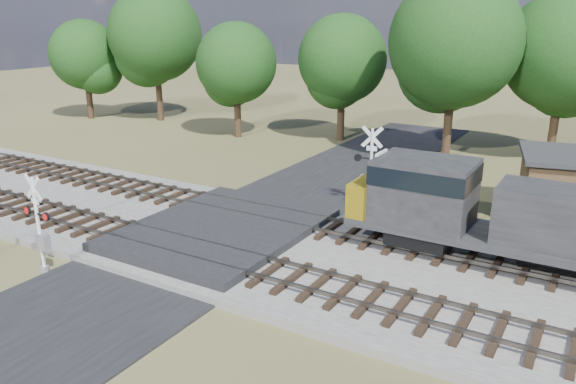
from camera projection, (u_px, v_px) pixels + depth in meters
The scene contains 10 objects.
ground at pixel (215, 242), 24.01m from camera, with size 160.00×160.00×0.00m, color #484726.
ballast_bed at pixel (452, 290), 19.51m from camera, with size 140.00×10.00×0.30m, color gray.
road at pixel (215, 241), 23.99m from camera, with size 7.00×60.00×0.08m, color black.
crossing_panel at pixel (222, 231), 24.32m from camera, with size 7.00×9.00×0.62m, color #262628.
track_near at pixel (248, 266), 20.72m from camera, with size 140.00×2.60×0.33m.
track_far at pixel (312, 225), 24.82m from camera, with size 140.00×2.60×0.33m.
crossing_signal_near at pixel (41, 234), 20.59m from camera, with size 1.55×0.35×3.84m.
crossing_signal_far at pixel (369, 176), 27.47m from camera, with size 1.70×0.42×4.24m.
equipment_shed at pixel (572, 187), 26.16m from camera, with size 5.59×5.59×3.21m.
treeline at pixel (480, 57), 35.95m from camera, with size 77.49×11.74×11.83m.
Camera 1 is at (14.04, -17.54, 9.26)m, focal length 35.00 mm.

